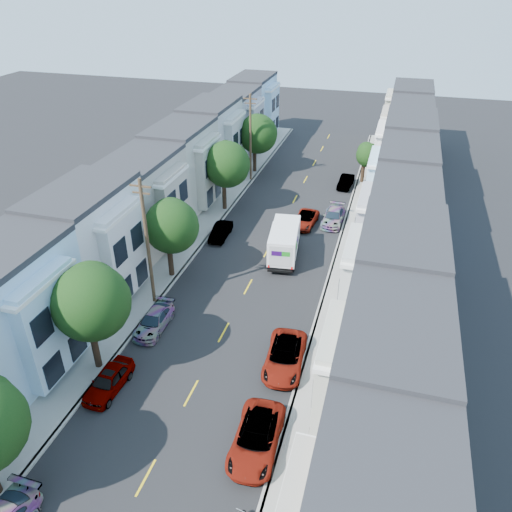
{
  "coord_description": "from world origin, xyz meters",
  "views": [
    {
      "loc": [
        9.82,
        -25.92,
        22.57
      ],
      "look_at": [
        0.29,
        7.31,
        2.2
      ],
      "focal_mm": 35.0,
      "sensor_mm": 36.0,
      "label": 1
    }
  ],
  "objects_px": {
    "tree_far_r": "(367,155)",
    "fedex_truck": "(284,241)",
    "parked_left_b": "(109,381)",
    "lead_sedan": "(305,220)",
    "parked_right_b": "(285,357)",
    "utility_pole_far": "(250,138)",
    "parked_right_a": "(256,438)",
    "parked_left_d": "(221,232)",
    "parked_right_c": "(333,217)",
    "parked_left_c": "(154,321)",
    "tree_b": "(90,302)",
    "tree_c": "(171,226)",
    "tree_d": "(226,165)",
    "utility_pole_near": "(148,244)",
    "tree_e": "(257,134)",
    "parked_right_d": "(346,182)"
  },
  "relations": [
    {
      "from": "tree_c",
      "to": "parked_right_c",
      "type": "distance_m",
      "value": 17.97
    },
    {
      "from": "parked_left_b",
      "to": "parked_right_a",
      "type": "distance_m",
      "value": 9.94
    },
    {
      "from": "utility_pole_near",
      "to": "parked_left_d",
      "type": "height_order",
      "value": "utility_pole_near"
    },
    {
      "from": "parked_left_d",
      "to": "parked_right_d",
      "type": "bearing_deg",
      "value": 56.26
    },
    {
      "from": "utility_pole_near",
      "to": "parked_left_c",
      "type": "relative_size",
      "value": 2.38
    },
    {
      "from": "parked_left_b",
      "to": "utility_pole_far",
      "type": "bearing_deg",
      "value": 94.52
    },
    {
      "from": "parked_right_d",
      "to": "parked_left_b",
      "type": "bearing_deg",
      "value": -100.57
    },
    {
      "from": "parked_left_c",
      "to": "parked_right_d",
      "type": "bearing_deg",
      "value": 70.49
    },
    {
      "from": "parked_right_c",
      "to": "parked_right_b",
      "type": "bearing_deg",
      "value": -88.52
    },
    {
      "from": "parked_right_c",
      "to": "parked_left_c",
      "type": "bearing_deg",
      "value": -114.39
    },
    {
      "from": "tree_e",
      "to": "parked_left_d",
      "type": "height_order",
      "value": "tree_e"
    },
    {
      "from": "lead_sedan",
      "to": "parked_right_b",
      "type": "height_order",
      "value": "parked_right_b"
    },
    {
      "from": "fedex_truck",
      "to": "parked_left_b",
      "type": "height_order",
      "value": "fedex_truck"
    },
    {
      "from": "utility_pole_near",
      "to": "fedex_truck",
      "type": "xyz_separation_m",
      "value": [
        7.99,
        9.39,
        -3.52
      ]
    },
    {
      "from": "tree_b",
      "to": "parked_right_c",
      "type": "bearing_deg",
      "value": 65.72
    },
    {
      "from": "tree_far_r",
      "to": "fedex_truck",
      "type": "distance_m",
      "value": 20.24
    },
    {
      "from": "tree_c",
      "to": "utility_pole_far",
      "type": "height_order",
      "value": "utility_pole_far"
    },
    {
      "from": "tree_e",
      "to": "tree_b",
      "type": "bearing_deg",
      "value": -90.0
    },
    {
      "from": "tree_far_r",
      "to": "parked_right_c",
      "type": "bearing_deg",
      "value": -99.81
    },
    {
      "from": "utility_pole_near",
      "to": "parked_right_a",
      "type": "bearing_deg",
      "value": -43.67
    },
    {
      "from": "parked_right_a",
      "to": "parked_right_c",
      "type": "height_order",
      "value": "parked_right_a"
    },
    {
      "from": "lead_sedan",
      "to": "parked_left_b",
      "type": "distance_m",
      "value": 26.09
    },
    {
      "from": "fedex_truck",
      "to": "parked_left_d",
      "type": "height_order",
      "value": "fedex_truck"
    },
    {
      "from": "tree_c",
      "to": "tree_d",
      "type": "distance_m",
      "value": 13.49
    },
    {
      "from": "parked_right_c",
      "to": "tree_c",
      "type": "bearing_deg",
      "value": -128.24
    },
    {
      "from": "parked_right_a",
      "to": "parked_right_b",
      "type": "xyz_separation_m",
      "value": [
        0.0,
        6.64,
        -0.0
      ]
    },
    {
      "from": "parked_left_c",
      "to": "utility_pole_far",
      "type": "bearing_deg",
      "value": 91.4
    },
    {
      "from": "utility_pole_far",
      "to": "parked_right_a",
      "type": "relative_size",
      "value": 1.92
    },
    {
      "from": "utility_pole_far",
      "to": "parked_right_a",
      "type": "bearing_deg",
      "value": -73.02
    },
    {
      "from": "parked_left_b",
      "to": "lead_sedan",
      "type": "bearing_deg",
      "value": 76.29
    },
    {
      "from": "parked_left_d",
      "to": "parked_right_a",
      "type": "relative_size",
      "value": 0.73
    },
    {
      "from": "tree_e",
      "to": "parked_right_a",
      "type": "xyz_separation_m",
      "value": [
        11.2,
        -39.47,
        -4.11
      ]
    },
    {
      "from": "fedex_truck",
      "to": "lead_sedan",
      "type": "bearing_deg",
      "value": 77.84
    },
    {
      "from": "tree_d",
      "to": "tree_e",
      "type": "distance_m",
      "value": 11.44
    },
    {
      "from": "tree_far_r",
      "to": "lead_sedan",
      "type": "distance_m",
      "value": 13.93
    },
    {
      "from": "parked_left_d",
      "to": "parked_right_c",
      "type": "bearing_deg",
      "value": 29.73
    },
    {
      "from": "parked_right_b",
      "to": "tree_c",
      "type": "bearing_deg",
      "value": 140.6
    },
    {
      "from": "tree_far_r",
      "to": "utility_pole_near",
      "type": "relative_size",
      "value": 0.48
    },
    {
      "from": "tree_d",
      "to": "utility_pole_near",
      "type": "bearing_deg",
      "value": -89.99
    },
    {
      "from": "tree_c",
      "to": "utility_pole_far",
      "type": "bearing_deg",
      "value": 89.99
    },
    {
      "from": "lead_sedan",
      "to": "parked_right_c",
      "type": "distance_m",
      "value": 2.94
    },
    {
      "from": "tree_far_r",
      "to": "parked_right_c",
      "type": "xyz_separation_m",
      "value": [
        -1.99,
        -11.53,
        -2.72
      ]
    },
    {
      "from": "tree_d",
      "to": "parked_right_d",
      "type": "distance_m",
      "value": 15.47
    },
    {
      "from": "tree_d",
      "to": "tree_far_r",
      "type": "bearing_deg",
      "value": 41.16
    },
    {
      "from": "tree_d",
      "to": "parked_right_c",
      "type": "height_order",
      "value": "tree_d"
    },
    {
      "from": "fedex_truck",
      "to": "parked_right_b",
      "type": "xyz_separation_m",
      "value": [
        3.21,
        -13.44,
        -0.9
      ]
    },
    {
      "from": "tree_e",
      "to": "lead_sedan",
      "type": "distance_m",
      "value": 15.92
    },
    {
      "from": "parked_right_a",
      "to": "tree_e",
      "type": "bearing_deg",
      "value": 103.26
    },
    {
      "from": "tree_d",
      "to": "parked_left_b",
      "type": "distance_m",
      "value": 26.78
    },
    {
      "from": "parked_left_c",
      "to": "tree_c",
      "type": "bearing_deg",
      "value": 100.41
    }
  ]
}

